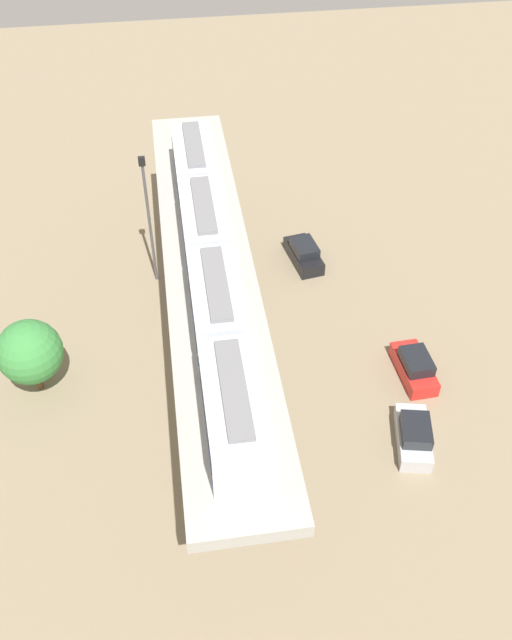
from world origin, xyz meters
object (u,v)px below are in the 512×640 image
(tree_near_viaduct, at_px, (30,352))
(signal_post, at_px, (149,216))
(parked_car_red, at_px, (414,367))
(parked_car_black, at_px, (304,254))
(train, at_px, (211,264))
(parked_car_silver, at_px, (414,435))

(tree_near_viaduct, bearing_deg, signal_post, -128.58)
(parked_car_red, xyz_separation_m, signal_post, (15.76, -11.98, 4.84))
(parked_car_black, xyz_separation_m, tree_near_viaduct, (18.77, 10.01, 2.46))
(train, height_order, parked_car_black, train)
(train, xyz_separation_m, parked_car_silver, (-10.65, 6.94, -8.32))
(parked_car_red, height_order, signal_post, signal_post)
(parked_car_black, distance_m, parked_car_red, 13.24)
(parked_car_red, bearing_deg, parked_car_black, -72.23)
(parked_car_black, xyz_separation_m, parked_car_silver, (-2.92, 17.56, 0.00))
(parked_car_silver, distance_m, parked_car_red, 5.43)
(train, xyz_separation_m, parked_car_red, (-12.36, 1.78, -8.32))
(train, bearing_deg, parked_car_silver, 146.91)
(train, relative_size, tree_near_viaduct, 5.30)
(train, height_order, signal_post, train)
(parked_car_silver, distance_m, tree_near_viaduct, 23.10)
(parked_car_black, relative_size, tree_near_viaduct, 0.86)
(train, bearing_deg, parked_car_red, 171.81)
(parked_car_black, xyz_separation_m, signal_post, (11.12, 0.42, 4.84))
(train, distance_m, parked_car_silver, 15.19)
(train, relative_size, parked_car_black, 6.19)
(tree_near_viaduct, relative_size, signal_post, 0.51)
(parked_car_silver, xyz_separation_m, tree_near_viaduct, (21.69, -7.55, 2.46))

